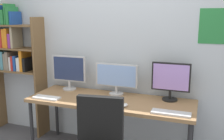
{
  "coord_description": "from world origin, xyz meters",
  "views": [
    {
      "loc": [
        1.01,
        -2.17,
        1.73
      ],
      "look_at": [
        0.0,
        0.65,
        1.09
      ],
      "focal_mm": 41.37,
      "sensor_mm": 36.0,
      "label": 1
    }
  ],
  "objects_px": {
    "monitor_center": "(116,77)",
    "keyboard_left": "(47,98)",
    "bookshelf": "(12,52)",
    "desk": "(111,104)",
    "keyboard_right": "(171,113)",
    "keyboard_center": "(104,105)",
    "computer_mouse": "(125,105)",
    "monitor_left": "(69,71)",
    "monitor_right": "(171,80)"
  },
  "relations": [
    {
      "from": "keyboard_center",
      "to": "bookshelf",
      "type": "bearing_deg",
      "value": 164.01
    },
    {
      "from": "keyboard_right",
      "to": "monitor_left",
      "type": "bearing_deg",
      "value": 162.6
    },
    {
      "from": "monitor_right",
      "to": "keyboard_center",
      "type": "relative_size",
      "value": 1.19
    },
    {
      "from": "keyboard_left",
      "to": "keyboard_center",
      "type": "bearing_deg",
      "value": 0.0
    },
    {
      "from": "keyboard_left",
      "to": "computer_mouse",
      "type": "height_order",
      "value": "computer_mouse"
    },
    {
      "from": "desk",
      "to": "computer_mouse",
      "type": "height_order",
      "value": "computer_mouse"
    },
    {
      "from": "monitor_left",
      "to": "keyboard_center",
      "type": "xyz_separation_m",
      "value": [
        0.67,
        -0.44,
        -0.25
      ]
    },
    {
      "from": "desk",
      "to": "bookshelf",
      "type": "distance_m",
      "value": 1.7
    },
    {
      "from": "keyboard_right",
      "to": "keyboard_left",
      "type": "bearing_deg",
      "value": 180.0
    },
    {
      "from": "monitor_right",
      "to": "keyboard_right",
      "type": "relative_size",
      "value": 1.13
    },
    {
      "from": "keyboard_left",
      "to": "desk",
      "type": "bearing_deg",
      "value": 17.25
    },
    {
      "from": "monitor_left",
      "to": "keyboard_left",
      "type": "distance_m",
      "value": 0.51
    },
    {
      "from": "desk",
      "to": "computer_mouse",
      "type": "distance_m",
      "value": 0.3
    },
    {
      "from": "keyboard_left",
      "to": "keyboard_center",
      "type": "distance_m",
      "value": 0.74
    },
    {
      "from": "desk",
      "to": "monitor_center",
      "type": "xyz_separation_m",
      "value": [
        0.0,
        0.21,
        0.28
      ]
    },
    {
      "from": "monitor_left",
      "to": "keyboard_right",
      "type": "relative_size",
      "value": 1.2
    },
    {
      "from": "bookshelf",
      "to": "keyboard_right",
      "type": "height_order",
      "value": "bookshelf"
    },
    {
      "from": "monitor_center",
      "to": "keyboard_center",
      "type": "xyz_separation_m",
      "value": [
        0.0,
        -0.44,
        -0.21
      ]
    },
    {
      "from": "keyboard_right",
      "to": "computer_mouse",
      "type": "height_order",
      "value": "computer_mouse"
    },
    {
      "from": "desk",
      "to": "monitor_left",
      "type": "relative_size",
      "value": 4.13
    },
    {
      "from": "monitor_center",
      "to": "monitor_right",
      "type": "distance_m",
      "value": 0.67
    },
    {
      "from": "keyboard_left",
      "to": "keyboard_right",
      "type": "bearing_deg",
      "value": 0.0
    },
    {
      "from": "keyboard_left",
      "to": "monitor_center",
      "type": "bearing_deg",
      "value": 30.84
    },
    {
      "from": "keyboard_left",
      "to": "keyboard_right",
      "type": "xyz_separation_m",
      "value": [
        1.48,
        0.0,
        0.0
      ]
    },
    {
      "from": "keyboard_left",
      "to": "computer_mouse",
      "type": "relative_size",
      "value": 3.46
    },
    {
      "from": "keyboard_right",
      "to": "monitor_center",
      "type": "bearing_deg",
      "value": 149.16
    },
    {
      "from": "monitor_center",
      "to": "keyboard_left",
      "type": "bearing_deg",
      "value": -149.16
    },
    {
      "from": "computer_mouse",
      "to": "keyboard_left",
      "type": "bearing_deg",
      "value": -176.85
    },
    {
      "from": "desk",
      "to": "keyboard_right",
      "type": "relative_size",
      "value": 4.96
    },
    {
      "from": "monitor_right",
      "to": "computer_mouse",
      "type": "distance_m",
      "value": 0.63
    },
    {
      "from": "desk",
      "to": "keyboard_center",
      "type": "height_order",
      "value": "keyboard_center"
    },
    {
      "from": "monitor_left",
      "to": "monitor_center",
      "type": "xyz_separation_m",
      "value": [
        0.67,
        -0.0,
        -0.04
      ]
    },
    {
      "from": "computer_mouse",
      "to": "monitor_left",
      "type": "bearing_deg",
      "value": 156.77
    },
    {
      "from": "monitor_right",
      "to": "keyboard_left",
      "type": "relative_size",
      "value": 1.36
    },
    {
      "from": "bookshelf",
      "to": "monitor_center",
      "type": "distance_m",
      "value": 1.62
    },
    {
      "from": "monitor_left",
      "to": "keyboard_right",
      "type": "distance_m",
      "value": 1.5
    },
    {
      "from": "monitor_center",
      "to": "keyboard_right",
      "type": "bearing_deg",
      "value": -30.84
    },
    {
      "from": "monitor_left",
      "to": "monitor_right",
      "type": "distance_m",
      "value": 1.34
    },
    {
      "from": "desk",
      "to": "monitor_right",
      "type": "xyz_separation_m",
      "value": [
        0.67,
        0.21,
        0.3
      ]
    },
    {
      "from": "bookshelf",
      "to": "monitor_center",
      "type": "bearing_deg",
      "value": -0.64
    },
    {
      "from": "bookshelf",
      "to": "keyboard_left",
      "type": "xyz_separation_m",
      "value": [
        0.87,
        -0.46,
        -0.46
      ]
    },
    {
      "from": "keyboard_left",
      "to": "keyboard_center",
      "type": "xyz_separation_m",
      "value": [
        0.74,
        0.0,
        0.0
      ]
    },
    {
      "from": "monitor_right",
      "to": "keyboard_left",
      "type": "xyz_separation_m",
      "value": [
        -1.41,
        -0.44,
        -0.24
      ]
    },
    {
      "from": "bookshelf",
      "to": "monitor_right",
      "type": "distance_m",
      "value": 2.29
    },
    {
      "from": "keyboard_center",
      "to": "computer_mouse",
      "type": "xyz_separation_m",
      "value": [
        0.23,
        0.05,
        0.01
      ]
    },
    {
      "from": "monitor_left",
      "to": "keyboard_left",
      "type": "height_order",
      "value": "monitor_left"
    },
    {
      "from": "monitor_left",
      "to": "keyboard_center",
      "type": "bearing_deg",
      "value": -33.4
    },
    {
      "from": "bookshelf",
      "to": "monitor_center",
      "type": "height_order",
      "value": "bookshelf"
    },
    {
      "from": "monitor_left",
      "to": "computer_mouse",
      "type": "distance_m",
      "value": 1.01
    },
    {
      "from": "computer_mouse",
      "to": "bookshelf",
      "type": "bearing_deg",
      "value": 167.55
    }
  ]
}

